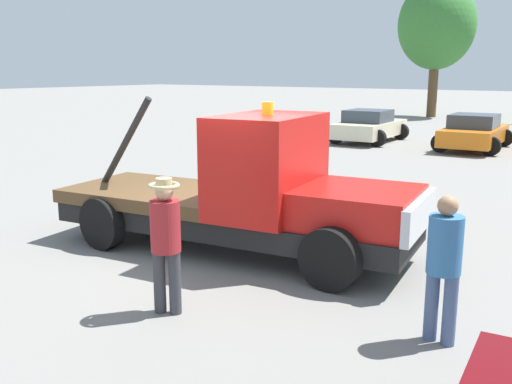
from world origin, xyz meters
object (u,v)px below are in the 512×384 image
(person_at_hood, at_px, (166,235))
(parked_car_orange, at_px, (474,132))
(parked_car_cream, at_px, (369,126))
(traffic_cone, at_px, (308,184))
(person_near_truck, at_px, (444,259))
(tree_left, at_px, (437,25))
(tow_truck, at_px, (252,196))

(person_at_hood, distance_m, parked_car_orange, 17.53)
(parked_car_cream, relative_size, traffic_cone, 7.83)
(person_near_truck, distance_m, traffic_cone, 7.78)
(person_at_hood, bearing_deg, parked_car_cream, -5.97)
(parked_car_cream, relative_size, tree_left, 0.51)
(tow_truck, bearing_deg, traffic_cone, 101.06)
(parked_car_orange, distance_m, traffic_cone, 10.56)
(tow_truck, xyz_separation_m, person_at_hood, (0.52, -2.52, 0.04))
(person_at_hood, relative_size, parked_car_orange, 0.38)
(person_at_hood, bearing_deg, tree_left, -9.56)
(person_near_truck, bearing_deg, tree_left, -158.72)
(tow_truck, relative_size, person_near_truck, 3.79)
(parked_car_cream, bearing_deg, tow_truck, -165.97)
(tow_truck, relative_size, traffic_cone, 11.47)
(person_near_truck, bearing_deg, parked_car_cream, -150.69)
(person_near_truck, height_order, parked_car_cream, person_near_truck)
(tow_truck, distance_m, parked_car_cream, 15.62)
(traffic_cone, bearing_deg, tow_truck, -71.10)
(person_near_truck, distance_m, parked_car_orange, 16.81)
(person_near_truck, xyz_separation_m, parked_car_orange, (-3.90, 16.35, -0.31))
(parked_car_cream, distance_m, tree_left, 15.20)
(person_near_truck, xyz_separation_m, parked_car_cream, (-8.13, 16.30, -0.31))
(tow_truck, height_order, traffic_cone, tow_truck)
(person_at_hood, bearing_deg, traffic_cone, -6.00)
(tow_truck, relative_size, person_at_hood, 3.71)
(parked_car_orange, xyz_separation_m, tree_left, (-6.29, 14.14, 5.01))
(parked_car_cream, height_order, tree_left, tree_left)
(tow_truck, distance_m, parked_car_orange, 14.98)
(person_near_truck, distance_m, tree_left, 32.49)
(person_at_hood, relative_size, traffic_cone, 3.10)
(parked_car_cream, height_order, parked_car_orange, same)
(parked_car_orange, relative_size, tree_left, 0.53)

